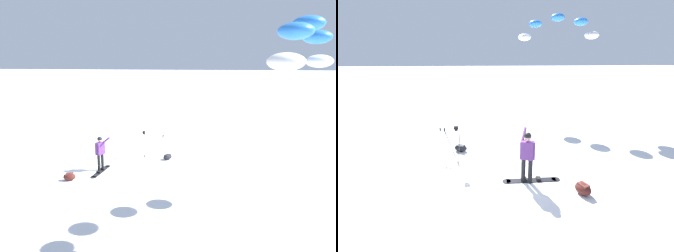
# 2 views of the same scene
# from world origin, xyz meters

# --- Properties ---
(ground_plane) EXTENTS (300.00, 300.00, 0.00)m
(ground_plane) POSITION_xyz_m (0.00, 0.00, 0.00)
(ground_plane) COLOR white
(snowboarder) EXTENTS (0.75, 0.47, 1.68)m
(snowboarder) POSITION_xyz_m (-0.60, -0.52, 1.00)
(snowboarder) COLOR black
(snowboarder) RESTS_ON ground_plane
(snowboard) EXTENTS (0.41, 1.86, 0.10)m
(snowboard) POSITION_xyz_m (-0.55, -0.70, 0.02)
(snowboard) COLOR black
(snowboard) RESTS_ON ground_plane
(traction_kite) EXTENTS (3.02, 4.72, 1.50)m
(traction_kite) POSITION_xyz_m (7.23, -4.35, 5.63)
(traction_kite) COLOR white
(gear_bag_large) EXTENTS (0.59, 0.66, 0.28)m
(gear_bag_large) POSITION_xyz_m (2.29, 1.59, 0.15)
(gear_bag_large) COLOR black
(gear_bag_large) RESTS_ON ground_plane
(camera_tripod) EXTENTS (0.76, 0.54, 1.48)m
(camera_tripod) POSITION_xyz_m (1.01, 1.66, 1.04)
(camera_tripod) COLOR #262628
(camera_tripod) RESTS_ON ground_plane
(gear_bag_small) EXTENTS (0.61, 0.50, 0.33)m
(gear_bag_small) POSITION_xyz_m (-1.52, -1.95, 0.18)
(gear_bag_small) COLOR #4C1E19
(gear_bag_small) RESTS_ON ground_plane
(ski_poles) EXTENTS (0.29, 0.26, 1.16)m
(ski_poles) POSITION_xyz_m (1.94, 2.24, 0.77)
(ski_poles) COLOR gray
(ski_poles) RESTS_ON ground_plane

